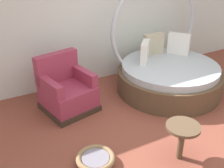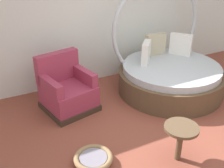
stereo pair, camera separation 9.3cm
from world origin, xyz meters
name	(u,v)px [view 1 (the left image)]	position (x,y,z in m)	size (l,w,h in m)	color
ground_plane	(166,139)	(0.00, 0.00, -0.01)	(8.00, 8.00, 0.02)	brown
back_wall	(96,15)	(0.00, 2.36, 1.32)	(8.00, 0.12, 2.63)	silver
round_daybed	(167,70)	(0.97, 1.26, 0.38)	(1.97, 1.97, 2.08)	brown
red_armchair	(66,91)	(-0.99, 1.48, 0.33)	(0.95, 0.95, 0.94)	#38281E
pet_basket	(96,160)	(-1.14, 0.02, 0.07)	(0.51, 0.51, 0.13)	#8E704C
side_table	(183,132)	(-0.10, -0.40, 0.43)	(0.44, 0.44, 0.52)	brown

